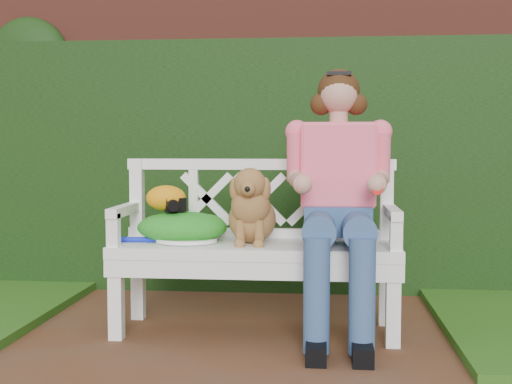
{
  "coord_description": "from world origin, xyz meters",
  "views": [
    {
      "loc": [
        0.45,
        -2.95,
        1.0
      ],
      "look_at": [
        0.1,
        0.64,
        0.75
      ],
      "focal_mm": 48.0,
      "sensor_mm": 36.0,
      "label": 1
    }
  ],
  "objects": [
    {
      "name": "ground",
      "position": [
        0.0,
        0.0,
        0.0
      ],
      "size": [
        60.0,
        60.0,
        0.0
      ],
      "primitive_type": "plane",
      "color": "#592D16"
    },
    {
      "name": "brick_wall",
      "position": [
        0.0,
        1.9,
        1.1
      ],
      "size": [
        10.0,
        0.3,
        2.2
      ],
      "primitive_type": "cube",
      "color": "brown",
      "rests_on": "ground"
    },
    {
      "name": "ivy_hedge",
      "position": [
        0.0,
        1.68,
        0.85
      ],
      "size": [
        10.0,
        0.18,
        1.7
      ],
      "primitive_type": "cube",
      "color": "#1B3A11",
      "rests_on": "ground"
    },
    {
      "name": "garden_bench",
      "position": [
        0.1,
        0.64,
        0.24
      ],
      "size": [
        1.59,
        0.62,
        0.48
      ],
      "primitive_type": null,
      "rotation": [
        0.0,
        0.0,
        0.01
      ],
      "color": "white",
      "rests_on": "ground"
    },
    {
      "name": "seated_woman",
      "position": [
        0.54,
        0.62,
        0.68
      ],
      "size": [
        0.85,
        0.94,
        1.37
      ],
      "primitive_type": null,
      "rotation": [
        0.0,
        0.0,
        0.43
      ],
      "color": "red",
      "rests_on": "ground"
    },
    {
      "name": "dog",
      "position": [
        0.09,
        0.61,
        0.68
      ],
      "size": [
        0.38,
        0.44,
        0.41
      ],
      "primitive_type": null,
      "rotation": [
        0.0,
        0.0,
        -0.35
      ],
      "color": "#AA6C42",
      "rests_on": "garden_bench"
    },
    {
      "name": "tennis_racket",
      "position": [
        -0.29,
        0.59,
        0.49
      ],
      "size": [
        0.67,
        0.42,
        0.03
      ],
      "primitive_type": null,
      "rotation": [
        0.0,
        0.0,
        0.28
      ],
      "color": "white",
      "rests_on": "garden_bench"
    },
    {
      "name": "green_bag",
      "position": [
        -0.29,
        0.65,
        0.56
      ],
      "size": [
        0.59,
        0.53,
        0.17
      ],
      "primitive_type": null,
      "rotation": [
        0.0,
        0.0,
        -0.39
      ],
      "color": "green",
      "rests_on": "garden_bench"
    },
    {
      "name": "camera_item",
      "position": [
        -0.33,
        0.62,
        0.68
      ],
      "size": [
        0.13,
        0.12,
        0.07
      ],
      "primitive_type": "cube",
      "rotation": [
        0.0,
        0.0,
        0.4
      ],
      "color": "black",
      "rests_on": "green_bag"
    },
    {
      "name": "baseball_glove",
      "position": [
        -0.38,
        0.64,
        0.71
      ],
      "size": [
        0.26,
        0.22,
        0.14
      ],
      "primitive_type": "ellipsoid",
      "rotation": [
        0.0,
        0.0,
        -0.32
      ],
      "color": "orange",
      "rests_on": "green_bag"
    }
  ]
}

